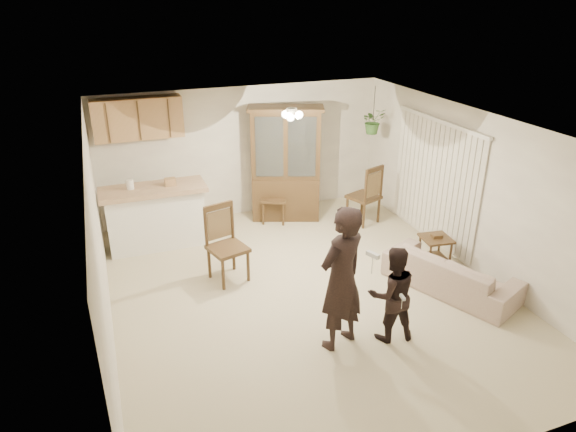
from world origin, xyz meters
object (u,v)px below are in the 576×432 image
object	(u,v)px
adult	(341,282)
chair_bar	(228,260)
child	(392,292)
chair_hutch_right	(363,206)
china_hutch	(286,165)
sofa	(451,268)
side_table	(435,251)
chair_hutch_left	(274,207)

from	to	relation	value
adult	chair_bar	size ratio (longest dim) A/B	1.51
child	chair_bar	size ratio (longest dim) A/B	1.14
adult	chair_hutch_right	world-z (taller)	adult
china_hutch	child	bearing A→B (deg)	-70.75
adult	chair_hutch_right	size ratio (longest dim) A/B	1.55
sofa	chair_hutch_right	xyz separation A→B (m)	(-0.04, 2.64, -0.04)
sofa	child	xyz separation A→B (m)	(-1.44, -0.68, 0.31)
side_table	chair_bar	world-z (taller)	chair_bar
chair_hutch_left	sofa	bearing A→B (deg)	-36.95
child	side_table	distance (m)	2.21
sofa	side_table	world-z (taller)	sofa
child	china_hutch	distance (m)	4.07
sofa	child	distance (m)	1.62
adult	chair_bar	bearing A→B (deg)	-87.80
china_hutch	chair_bar	bearing A→B (deg)	-110.15
chair_hutch_right	child	bearing A→B (deg)	47.09
china_hutch	side_table	size ratio (longest dim) A/B	3.97
chair_bar	chair_hutch_left	bearing A→B (deg)	37.39
sofa	side_table	bearing A→B (deg)	-40.83
adult	side_table	world-z (taller)	adult
child	china_hutch	bearing A→B (deg)	-82.07
chair_bar	chair_hutch_left	size ratio (longest dim) A/B	1.13
side_table	chair_bar	distance (m)	3.31
child	chair_hutch_right	xyz separation A→B (m)	(1.39, 3.31, -0.35)
sofa	side_table	distance (m)	0.76
adult	china_hutch	xyz separation A→B (m)	(0.75, 3.94, 0.18)
chair_bar	chair_hutch_right	bearing A→B (deg)	6.42
child	chair_hutch_left	distance (m)	3.97
child	side_table	world-z (taller)	child
chair_bar	chair_hutch_right	xyz separation A→B (m)	(2.95, 1.18, -0.01)
chair_hutch_left	adult	bearing A→B (deg)	-70.39
sofa	china_hutch	size ratio (longest dim) A/B	0.86
sofa	adult	distance (m)	2.24
side_table	sofa	bearing A→B (deg)	-107.85
child	chair_bar	distance (m)	2.66
china_hutch	adult	bearing A→B (deg)	-80.24
child	chair_hutch_right	world-z (taller)	child
sofa	chair_bar	world-z (taller)	chair_bar
child	chair_hutch_left	size ratio (longest dim) A/B	1.28
child	side_table	xyz separation A→B (m)	(1.67, 1.39, -0.42)
sofa	chair_hutch_right	bearing A→B (deg)	-22.00
child	chair_hutch_right	bearing A→B (deg)	-103.62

